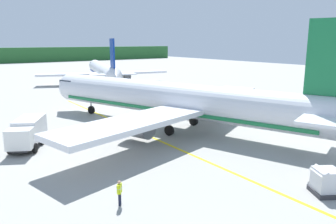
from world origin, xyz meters
TOP-DOWN VIEW (x-y plane):
  - ground at (0.00, 48.00)m, footprint 240.00×320.00m
  - airliner_foreground at (12.11, 21.74)m, footprint 33.80×40.31m
  - airliner_mid_apron at (23.19, 66.08)m, footprint 30.32×36.30m
  - service_truck_baggage at (-3.42, 24.58)m, footprint 4.79×6.23m
  - cargo_container_near at (10.40, 2.67)m, footprint 2.39×2.39m
  - crew_marshaller at (-1.48, 9.25)m, footprint 0.47×0.49m
  - crew_loader_left at (1.30, 23.44)m, footprint 0.40×0.58m
  - apron_guide_line at (8.01, 17.27)m, footprint 0.30×60.00m

SIDE VIEW (x-z plane):
  - ground at x=0.00m, z-range -0.20..0.00m
  - apron_guide_line at x=8.01m, z-range 0.00..0.01m
  - cargo_container_near at x=10.40m, z-range -0.06..1.82m
  - crew_marshaller at x=-1.48m, z-range 0.14..1.78m
  - crew_loader_left at x=1.30m, z-range 0.15..1.81m
  - service_truck_baggage at x=-3.42m, z-range 0.17..2.88m
  - airliner_mid_apron at x=23.19m, z-range -2.27..8.29m
  - airliner_foreground at x=12.11m, z-range -2.56..9.34m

